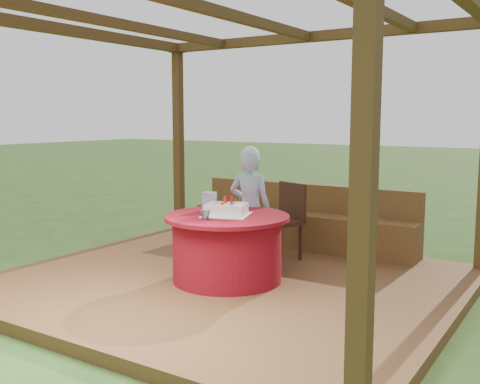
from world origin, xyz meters
name	(u,v)px	position (x,y,z in m)	size (l,w,h in m)	color
ground	(227,290)	(0.00, 0.00, 0.00)	(60.00, 60.00, 0.00)	#284A18
deck	(227,284)	(0.00, 0.00, 0.06)	(4.50, 4.00, 0.12)	brown
pergola	(226,53)	(0.00, 0.00, 2.41)	(4.50, 4.00, 2.72)	brown
bench	(301,227)	(0.00, 1.72, 0.38)	(3.00, 0.42, 0.80)	brown
table	(227,247)	(0.03, -0.04, 0.46)	(1.27, 1.27, 0.68)	maroon
chair	(284,217)	(0.09, 1.07, 0.62)	(0.58, 0.58, 0.90)	#381F11
elderly_woman	(250,206)	(-0.09, 0.59, 0.80)	(0.53, 0.40, 1.34)	#92B3D9
birthday_cake	(226,209)	(0.02, -0.04, 0.86)	(0.57, 0.57, 0.19)	white
gift_bag	(209,201)	(-0.28, 0.09, 0.90)	(0.14, 0.09, 0.20)	#D489BC
drinking_glass	(205,215)	(0.00, -0.37, 0.85)	(0.10, 0.10, 0.09)	silver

